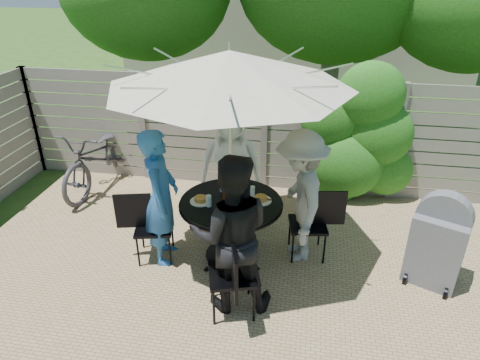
% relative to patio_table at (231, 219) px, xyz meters
% --- Properties ---
extents(patio_table, '(1.45, 1.45, 0.81)m').
position_rel_patio_table_xyz_m(patio_table, '(0.00, 0.00, 0.00)').
color(patio_table, black).
rests_on(patio_table, ground).
extents(umbrella, '(3.12, 3.12, 2.57)m').
position_rel_patio_table_xyz_m(umbrella, '(0.00, 0.00, 1.82)').
color(umbrella, silver).
rests_on(umbrella, ground).
extents(chair_back, '(0.48, 0.65, 0.86)m').
position_rel_patio_table_xyz_m(chair_back, '(-0.19, 0.95, -0.31)').
color(chair_back, black).
rests_on(chair_back, ground).
extents(person_back, '(0.95, 0.71, 1.75)m').
position_rel_patio_table_xyz_m(person_back, '(-0.16, 0.81, 0.31)').
color(person_back, white).
rests_on(person_back, ground).
extents(chair_left, '(0.71, 0.54, 0.93)m').
position_rel_patio_table_xyz_m(chair_left, '(-0.95, -0.19, -0.28)').
color(chair_left, black).
rests_on(chair_left, ground).
extents(person_left, '(0.53, 0.70, 1.73)m').
position_rel_patio_table_xyz_m(person_left, '(-0.81, -0.16, 0.30)').
color(person_left, '#2A67B6').
rests_on(person_left, ground).
extents(chair_front, '(0.59, 0.76, 0.99)m').
position_rel_patio_table_xyz_m(chair_front, '(0.19, -0.95, -0.27)').
color(chair_front, black).
rests_on(chair_front, ground).
extents(person_front, '(0.98, 0.83, 1.78)m').
position_rel_patio_table_xyz_m(person_front, '(0.16, -0.81, 0.33)').
color(person_front, black).
rests_on(person_front, ground).
extents(chair_right, '(0.70, 0.51, 0.93)m').
position_rel_patio_table_xyz_m(chair_right, '(0.95, 0.19, -0.28)').
color(chair_right, black).
rests_on(chair_right, ground).
extents(person_right, '(0.83, 1.20, 1.69)m').
position_rel_patio_table_xyz_m(person_right, '(0.81, 0.16, 0.28)').
color(person_right, '#9D9C99').
rests_on(person_right, ground).
extents(plate_back, '(0.26, 0.26, 0.06)m').
position_rel_patio_table_xyz_m(plate_back, '(-0.07, 0.35, 0.27)').
color(plate_back, white).
rests_on(plate_back, patio_table).
extents(plate_left, '(0.26, 0.26, 0.06)m').
position_rel_patio_table_xyz_m(plate_left, '(-0.35, -0.07, 0.27)').
color(plate_left, white).
rests_on(plate_left, patio_table).
extents(plate_front, '(0.26, 0.26, 0.06)m').
position_rel_patio_table_xyz_m(plate_front, '(0.07, -0.35, 0.27)').
color(plate_front, white).
rests_on(plate_front, patio_table).
extents(plate_right, '(0.26, 0.26, 0.06)m').
position_rel_patio_table_xyz_m(plate_right, '(0.35, 0.07, 0.27)').
color(plate_right, white).
rests_on(plate_right, patio_table).
extents(glass_back, '(0.07, 0.07, 0.14)m').
position_rel_patio_table_xyz_m(glass_back, '(-0.15, 0.23, 0.31)').
color(glass_back, silver).
rests_on(glass_back, patio_table).
extents(glass_left, '(0.07, 0.07, 0.14)m').
position_rel_patio_table_xyz_m(glass_left, '(-0.23, -0.15, 0.31)').
color(glass_left, silver).
rests_on(glass_left, patio_table).
extents(glass_front, '(0.07, 0.07, 0.14)m').
position_rel_patio_table_xyz_m(glass_front, '(0.15, -0.23, 0.31)').
color(glass_front, silver).
rests_on(glass_front, patio_table).
extents(glass_right, '(0.07, 0.07, 0.14)m').
position_rel_patio_table_xyz_m(glass_right, '(0.23, 0.15, 0.31)').
color(glass_right, silver).
rests_on(glass_right, patio_table).
extents(syrup_jug, '(0.09, 0.09, 0.16)m').
position_rel_patio_table_xyz_m(syrup_jug, '(-0.07, 0.04, 0.32)').
color(syrup_jug, '#59280C').
rests_on(syrup_jug, patio_table).
extents(coffee_cup, '(0.08, 0.08, 0.12)m').
position_rel_patio_table_xyz_m(coffee_cup, '(0.05, 0.24, 0.30)').
color(coffee_cup, '#C6B293').
rests_on(coffee_cup, patio_table).
extents(bicycle, '(0.90, 2.09, 1.06)m').
position_rel_patio_table_xyz_m(bicycle, '(-2.46, 1.53, -0.03)').
color(bicycle, '#333338').
rests_on(bicycle, ground).
extents(bbq_grill, '(0.70, 0.63, 1.17)m').
position_rel_patio_table_xyz_m(bbq_grill, '(2.39, -0.05, -0.03)').
color(bbq_grill, slate).
rests_on(bbq_grill, ground).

